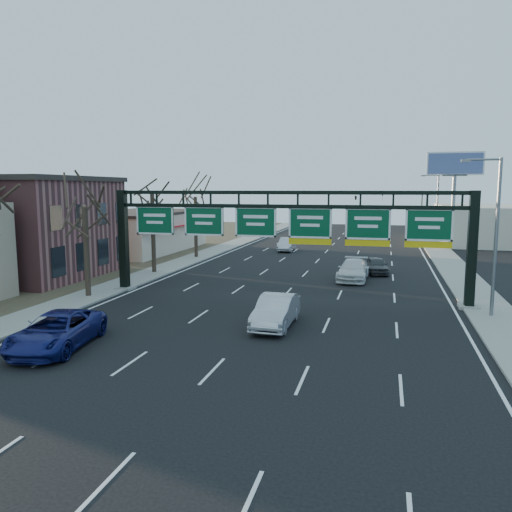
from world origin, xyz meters
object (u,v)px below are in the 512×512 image
(sign_gantry, at_px, (285,229))
(car_silver_sedan, at_px, (276,311))
(car_blue_suv, at_px, (57,331))
(car_white_wagon, at_px, (353,270))

(sign_gantry, relative_size, car_silver_sedan, 4.88)
(sign_gantry, xyz_separation_m, car_blue_suv, (-8.06, -13.04, -3.81))
(sign_gantry, xyz_separation_m, car_white_wagon, (4.03, 8.02, -3.82))
(car_blue_suv, bearing_deg, car_white_wagon, 51.78)
(car_blue_suv, relative_size, car_white_wagon, 1.05)
(car_blue_suv, bearing_deg, sign_gantry, 49.92)
(sign_gantry, distance_m, car_white_wagon, 9.76)
(sign_gantry, distance_m, car_blue_suv, 15.79)
(sign_gantry, height_order, car_silver_sedan, sign_gantry)
(car_blue_suv, distance_m, car_white_wagon, 24.28)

